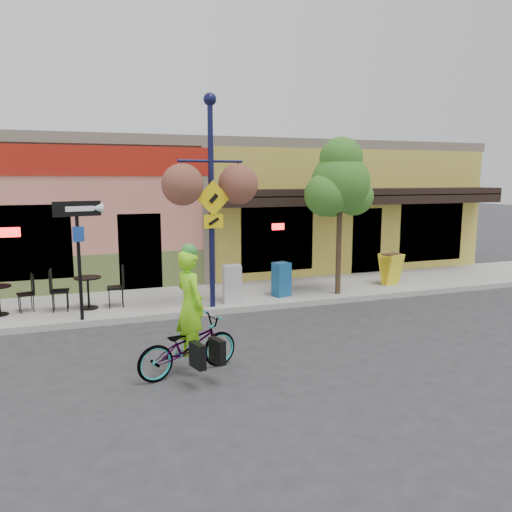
{
  "coord_description": "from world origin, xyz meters",
  "views": [
    {
      "loc": [
        -4.62,
        -10.86,
        3.31
      ],
      "look_at": [
        -0.55,
        0.5,
        1.4
      ],
      "focal_mm": 35.0,
      "sensor_mm": 36.0,
      "label": 1
    }
  ],
  "objects_px": {
    "bicycle": "(188,346)",
    "lamp_post": "(211,203)",
    "newspaper_box_blue": "(281,279)",
    "street_tree": "(340,216)",
    "newspaper_box_grey": "(232,284)",
    "building": "(207,206)",
    "one_way_sign": "(79,261)",
    "cyclist_rider": "(190,320)"
  },
  "relations": [
    {
      "from": "bicycle",
      "to": "lamp_post",
      "type": "relative_size",
      "value": 0.36
    },
    {
      "from": "newspaper_box_blue",
      "to": "street_tree",
      "type": "distance_m",
      "value": 2.31
    },
    {
      "from": "newspaper_box_grey",
      "to": "street_tree",
      "type": "distance_m",
      "value": 3.44
    },
    {
      "from": "building",
      "to": "lamp_post",
      "type": "distance_m",
      "value": 6.92
    },
    {
      "from": "one_way_sign",
      "to": "newspaper_box_blue",
      "type": "relative_size",
      "value": 2.91
    },
    {
      "from": "one_way_sign",
      "to": "newspaper_box_blue",
      "type": "bearing_deg",
      "value": -7.12
    },
    {
      "from": "one_way_sign",
      "to": "newspaper_box_blue",
      "type": "height_order",
      "value": "one_way_sign"
    },
    {
      "from": "bicycle",
      "to": "lamp_post",
      "type": "bearing_deg",
      "value": -36.86
    },
    {
      "from": "building",
      "to": "newspaper_box_grey",
      "type": "bearing_deg",
      "value": -98.9
    },
    {
      "from": "bicycle",
      "to": "newspaper_box_grey",
      "type": "distance_m",
      "value": 4.37
    },
    {
      "from": "bicycle",
      "to": "one_way_sign",
      "type": "bearing_deg",
      "value": 9.38
    },
    {
      "from": "lamp_post",
      "to": "street_tree",
      "type": "relative_size",
      "value": 1.2
    },
    {
      "from": "bicycle",
      "to": "newspaper_box_grey",
      "type": "height_order",
      "value": "newspaper_box_grey"
    },
    {
      "from": "building",
      "to": "one_way_sign",
      "type": "bearing_deg",
      "value": -124.13
    },
    {
      "from": "bicycle",
      "to": "street_tree",
      "type": "relative_size",
      "value": 0.43
    },
    {
      "from": "bicycle",
      "to": "lamp_post",
      "type": "height_order",
      "value": "lamp_post"
    },
    {
      "from": "one_way_sign",
      "to": "newspaper_box_grey",
      "type": "distance_m",
      "value": 3.75
    },
    {
      "from": "building",
      "to": "street_tree",
      "type": "distance_m",
      "value": 6.83
    },
    {
      "from": "street_tree",
      "to": "building",
      "type": "bearing_deg",
      "value": 107.02
    },
    {
      "from": "cyclist_rider",
      "to": "one_way_sign",
      "type": "relative_size",
      "value": 0.71
    },
    {
      "from": "building",
      "to": "one_way_sign",
      "type": "height_order",
      "value": "building"
    },
    {
      "from": "cyclist_rider",
      "to": "newspaper_box_blue",
      "type": "xyz_separation_m",
      "value": [
        3.36,
        4.09,
        -0.33
      ]
    },
    {
      "from": "bicycle",
      "to": "one_way_sign",
      "type": "xyz_separation_m",
      "value": [
        -1.67,
        3.51,
        0.99
      ]
    },
    {
      "from": "one_way_sign",
      "to": "newspaper_box_grey",
      "type": "height_order",
      "value": "one_way_sign"
    },
    {
      "from": "lamp_post",
      "to": "bicycle",
      "type": "bearing_deg",
      "value": -117.35
    },
    {
      "from": "cyclist_rider",
      "to": "street_tree",
      "type": "height_order",
      "value": "street_tree"
    },
    {
      "from": "building",
      "to": "bicycle",
      "type": "xyz_separation_m",
      "value": [
        -2.98,
        -10.36,
        -1.77
      ]
    },
    {
      "from": "lamp_post",
      "to": "one_way_sign",
      "type": "xyz_separation_m",
      "value": [
        -3.05,
        -0.13,
        -1.23
      ]
    },
    {
      "from": "cyclist_rider",
      "to": "newspaper_box_blue",
      "type": "relative_size",
      "value": 2.06
    },
    {
      "from": "one_way_sign",
      "to": "lamp_post",
      "type": "bearing_deg",
      "value": -11.18
    },
    {
      "from": "lamp_post",
      "to": "street_tree",
      "type": "distance_m",
      "value": 3.62
    },
    {
      "from": "newspaper_box_blue",
      "to": "cyclist_rider",
      "type": "bearing_deg",
      "value": -144.29
    },
    {
      "from": "bicycle",
      "to": "lamp_post",
      "type": "xyz_separation_m",
      "value": [
        1.39,
        3.64,
        2.22
      ]
    },
    {
      "from": "cyclist_rider",
      "to": "street_tree",
      "type": "xyz_separation_m",
      "value": [
        4.92,
        3.83,
        1.35
      ]
    },
    {
      "from": "newspaper_box_blue",
      "to": "building",
      "type": "bearing_deg",
      "value": 79.04
    },
    {
      "from": "newspaper_box_grey",
      "to": "cyclist_rider",
      "type": "bearing_deg",
      "value": -108.38
    },
    {
      "from": "street_tree",
      "to": "newspaper_box_blue",
      "type": "bearing_deg",
      "value": 170.62
    },
    {
      "from": "cyclist_rider",
      "to": "one_way_sign",
      "type": "xyz_separation_m",
      "value": [
        -1.72,
        3.51,
        0.54
      ]
    },
    {
      "from": "building",
      "to": "lamp_post",
      "type": "xyz_separation_m",
      "value": [
        -1.59,
        -6.72,
        0.46
      ]
    },
    {
      "from": "bicycle",
      "to": "newspaper_box_blue",
      "type": "xyz_separation_m",
      "value": [
        3.41,
        4.09,
        0.12
      ]
    },
    {
      "from": "newspaper_box_grey",
      "to": "bicycle",
      "type": "bearing_deg",
      "value": -108.97
    },
    {
      "from": "newspaper_box_grey",
      "to": "newspaper_box_blue",
      "type": "bearing_deg",
      "value": 15.25
    }
  ]
}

